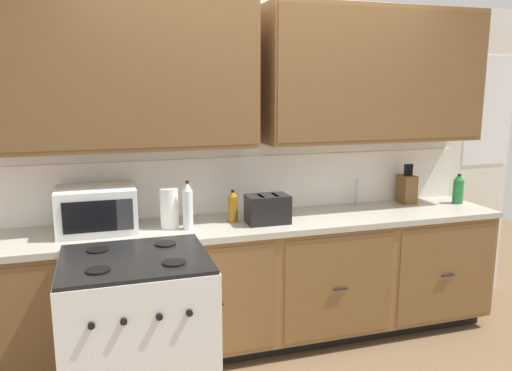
# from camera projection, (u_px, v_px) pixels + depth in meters

# --- Properties ---
(ground_plane) EXTENTS (8.50, 8.50, 0.00)m
(ground_plane) POSITION_uv_depth(u_px,v_px,m) (279.00, 363.00, 3.36)
(ground_plane) COLOR brown
(wall_unit) EXTENTS (4.60, 0.40, 2.42)m
(wall_unit) POSITION_uv_depth(u_px,v_px,m) (257.00, 109.00, 3.51)
(wall_unit) COLOR white
(wall_unit) RESTS_ON ground_plane
(counter_run) EXTENTS (3.43, 0.64, 0.90)m
(counter_run) POSITION_uv_depth(u_px,v_px,m) (266.00, 281.00, 3.55)
(counter_run) COLOR black
(counter_run) RESTS_ON ground_plane
(stove_range) EXTENTS (0.76, 0.68, 0.95)m
(stove_range) POSITION_uv_depth(u_px,v_px,m) (139.00, 341.00, 2.69)
(stove_range) COLOR white
(stove_range) RESTS_ON ground_plane
(microwave) EXTENTS (0.48, 0.37, 0.28)m
(microwave) POSITION_uv_depth(u_px,v_px,m) (97.00, 209.00, 3.17)
(microwave) COLOR white
(microwave) RESTS_ON counter_run
(toaster) EXTENTS (0.28, 0.18, 0.19)m
(toaster) POSITION_uv_depth(u_px,v_px,m) (268.00, 209.00, 3.37)
(toaster) COLOR black
(toaster) RESTS_ON counter_run
(knife_block) EXTENTS (0.11, 0.14, 0.31)m
(knife_block) POSITION_uv_depth(u_px,v_px,m) (407.00, 189.00, 3.95)
(knife_block) COLOR brown
(knife_block) RESTS_ON counter_run
(sink_faucet) EXTENTS (0.02, 0.02, 0.20)m
(sink_faucet) POSITION_uv_depth(u_px,v_px,m) (357.00, 192.00, 3.88)
(sink_faucet) COLOR #B2B5BA
(sink_faucet) RESTS_ON counter_run
(paper_towel_roll) EXTENTS (0.12, 0.12, 0.26)m
(paper_towel_roll) POSITION_uv_depth(u_px,v_px,m) (169.00, 208.00, 3.25)
(paper_towel_roll) COLOR white
(paper_towel_roll) RESTS_ON counter_run
(bottle_clear) EXTENTS (0.07, 0.07, 0.31)m
(bottle_clear) POSITION_uv_depth(u_px,v_px,m) (188.00, 206.00, 3.22)
(bottle_clear) COLOR silver
(bottle_clear) RESTS_ON counter_run
(bottle_green) EXTENTS (0.08, 0.08, 0.23)m
(bottle_green) POSITION_uv_depth(u_px,v_px,m) (458.00, 189.00, 3.95)
(bottle_green) COLOR #237A38
(bottle_green) RESTS_ON counter_run
(bottle_amber) EXTENTS (0.06, 0.06, 0.22)m
(bottle_amber) POSITION_uv_depth(u_px,v_px,m) (233.00, 206.00, 3.39)
(bottle_amber) COLOR #9E6619
(bottle_amber) RESTS_ON counter_run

